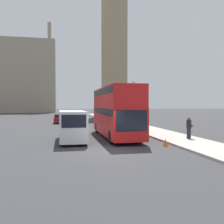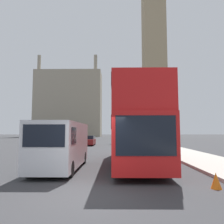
# 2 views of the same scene
# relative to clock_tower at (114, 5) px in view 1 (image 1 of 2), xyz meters

# --- Properties ---
(ground_plane) EXTENTS (300.00, 300.00, 0.00)m
(ground_plane) POSITION_rel_clock_tower_xyz_m (-12.77, -57.68, -32.31)
(ground_plane) COLOR #333335
(sidewalk_strip) EXTENTS (3.63, 120.00, 0.15)m
(sidewalk_strip) POSITION_rel_clock_tower_xyz_m (-5.96, -57.68, -32.23)
(sidewalk_strip) COLOR #ADA89E
(sidewalk_strip) RESTS_ON ground_plane
(clock_tower) EXTENTS (7.06, 7.23, 63.04)m
(clock_tower) POSITION_rel_clock_tower_xyz_m (0.00, 0.00, 0.00)
(clock_tower) COLOR tan
(clock_tower) RESTS_ON ground_plane
(building_block_distant) EXTENTS (26.09, 11.03, 31.93)m
(building_block_distant) POSITION_rel_clock_tower_xyz_m (-30.56, 23.13, -19.18)
(building_block_distant) COLOR #9E937F
(building_block_distant) RESTS_ON ground_plane
(red_double_decker_bus) EXTENTS (2.58, 10.58, 4.42)m
(red_double_decker_bus) POSITION_rel_clock_tower_xyz_m (-10.78, -51.26, -29.84)
(red_double_decker_bus) COLOR red
(red_double_decker_bus) RESTS_ON ground_plane
(white_van) EXTENTS (2.00, 5.88, 2.42)m
(white_van) POSITION_rel_clock_tower_xyz_m (-14.71, -53.22, -31.01)
(white_van) COLOR silver
(white_van) RESTS_ON ground_plane
(pedestrian) EXTENTS (0.55, 0.39, 1.77)m
(pedestrian) POSITION_rel_clock_tower_xyz_m (-5.31, -54.44, -31.28)
(pedestrian) COLOR #23232D
(pedestrian) RESTS_ON sidewalk_strip
(street_lamp) EXTENTS (0.36, 0.36, 5.66)m
(street_lamp) POSITION_rel_clock_tower_xyz_m (-7.25, -45.11, -28.44)
(street_lamp) COLOR #2D332D
(street_lamp) RESTS_ON sidewalk_strip
(parked_sedan) EXTENTS (1.83, 4.23, 1.39)m
(parked_sedan) POSITION_rel_clock_tower_xyz_m (-15.75, -33.13, -31.67)
(parked_sedan) COLOR maroon
(parked_sedan) RESTS_ON ground_plane
(traffic_cone) EXTENTS (0.36, 0.36, 0.55)m
(traffic_cone) POSITION_rel_clock_tower_xyz_m (-8.44, -56.90, -32.03)
(traffic_cone) COLOR orange
(traffic_cone) RESTS_ON ground_plane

